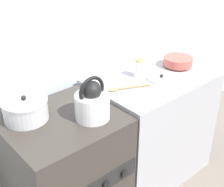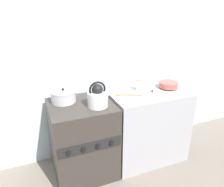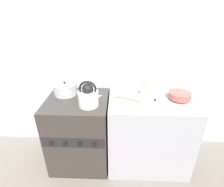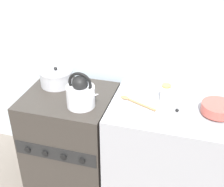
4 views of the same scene
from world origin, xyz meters
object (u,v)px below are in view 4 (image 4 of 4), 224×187
object	(u,v)px
storage_jar	(166,93)
stove	(72,140)
cooking_pot	(56,77)
kettle	(81,93)
enamel_bowl	(218,108)
loose_pot_lid	(177,112)

from	to	relation	value
storage_jar	stove	bearing A→B (deg)	-173.64
cooking_pot	kettle	bearing A→B (deg)	-38.67
stove	enamel_bowl	size ratio (longest dim) A/B	3.87
kettle	storage_jar	bearing A→B (deg)	18.20
stove	storage_jar	xyz separation A→B (m)	(0.69, 0.08, 0.49)
enamel_bowl	loose_pot_lid	xyz separation A→B (m)	(-0.25, -0.06, -0.04)
cooking_pot	enamel_bowl	distance (m)	1.18
cooking_pot	storage_jar	bearing A→B (deg)	-3.47
kettle	enamel_bowl	bearing A→B (deg)	7.50
loose_pot_lid	enamel_bowl	bearing A→B (deg)	13.84
cooking_pot	storage_jar	distance (m)	0.84
cooking_pot	loose_pot_lid	size ratio (longest dim) A/B	1.22
stove	loose_pot_lid	distance (m)	0.90
kettle	cooking_pot	xyz separation A→B (m)	(-0.29, 0.23, -0.04)
stove	kettle	bearing A→B (deg)	-35.34
stove	storage_jar	world-z (taller)	storage_jar
kettle	enamel_bowl	world-z (taller)	kettle
kettle	loose_pot_lid	xyz separation A→B (m)	(0.64, 0.06, -0.07)
enamel_bowl	loose_pot_lid	bearing A→B (deg)	-166.16
kettle	cooking_pot	distance (m)	0.37
loose_pot_lid	cooking_pot	bearing A→B (deg)	169.32
stove	kettle	size ratio (longest dim) A/B	3.24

